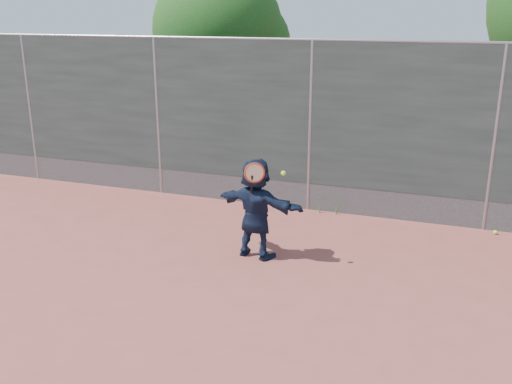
% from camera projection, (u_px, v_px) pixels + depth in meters
% --- Properties ---
extents(ground, '(80.00, 80.00, 0.00)m').
position_uv_depth(ground, '(239.00, 295.00, 7.28)').
color(ground, '#9E4C42').
rests_on(ground, ground).
extents(player, '(1.44, 0.71, 1.49)m').
position_uv_depth(player, '(256.00, 208.00, 8.22)').
color(player, '#15203A').
rests_on(player, ground).
extents(ball_ground, '(0.07, 0.07, 0.07)m').
position_uv_depth(ball_ground, '(495.00, 232.00, 9.24)').
color(ball_ground, '#C7F536').
rests_on(ball_ground, ground).
extents(fence, '(20.00, 0.06, 3.03)m').
position_uv_depth(fence, '(310.00, 124.00, 9.94)').
color(fence, '#38423D').
rests_on(fence, ground).
extents(swing_action, '(0.58, 0.17, 0.51)m').
position_uv_depth(swing_action, '(257.00, 174.00, 7.84)').
color(swing_action, red).
rests_on(swing_action, ground).
extents(tree_left, '(3.15, 3.00, 4.53)m').
position_uv_depth(tree_left, '(225.00, 34.00, 13.17)').
color(tree_left, '#382314').
rests_on(tree_left, ground).
extents(weed_clump, '(0.68, 0.07, 0.30)m').
position_uv_depth(weed_clump, '(322.00, 206.00, 10.18)').
color(weed_clump, '#387226').
rests_on(weed_clump, ground).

